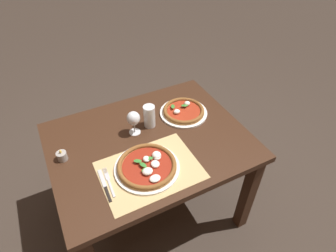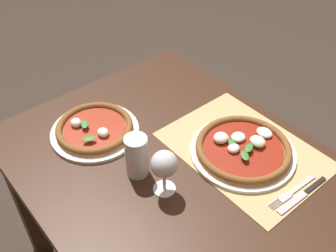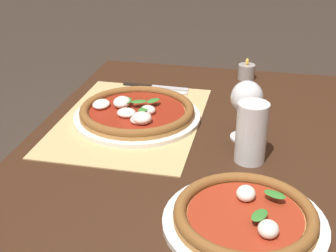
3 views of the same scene
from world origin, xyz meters
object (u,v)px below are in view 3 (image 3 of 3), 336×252
pizza_near (137,112)px  votive_candle (246,72)px  pizza_far (245,217)px  fork (157,90)px  wine_glass (247,100)px  knife (156,87)px  pint_glass (251,134)px

pizza_near → votive_candle: (-0.39, 0.28, 0.00)m
pizza_far → fork: (-0.61, -0.32, -0.01)m
wine_glass → knife: bearing=-133.4°
wine_glass → votive_candle: wine_glass is taller
pizza_far → pizza_near: bearing=-141.2°
pizza_near → fork: size_ratio=1.74×
pint_glass → votive_candle: size_ratio=2.01×
pint_glass → fork: bearing=-139.9°
knife → votive_candle: votive_candle is taller
pint_glass → pizza_near: bearing=-116.3°
pizza_far → knife: size_ratio=1.44×
pint_glass → knife: bearing=-140.8°
pizza_near → pint_glass: (0.16, 0.32, 0.05)m
pint_glass → knife: (-0.39, -0.32, -0.06)m
votive_candle → pizza_near: bearing=-35.4°
pizza_near → wine_glass: size_ratio=2.25×
wine_glass → fork: wine_glass is taller
wine_glass → votive_candle: size_ratio=2.15×
knife → votive_candle: 0.32m
wine_glass → fork: size_ratio=0.77×
votive_candle → wine_glass: bearing=2.9°
wine_glass → fork: 0.40m
fork → votive_candle: (-0.18, 0.27, 0.02)m
knife → pint_glass: bearing=39.2°
pizza_far → wine_glass: 0.37m
pizza_near → votive_candle: votive_candle is taller
pizza_far → knife: bearing=-152.9°
pizza_near → knife: size_ratio=1.62×
pizza_near → fork: pizza_near is taller
pizza_near → wine_glass: 0.31m
wine_glass → votive_candle: 0.44m
pizza_near → pizza_far: bearing=38.8°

